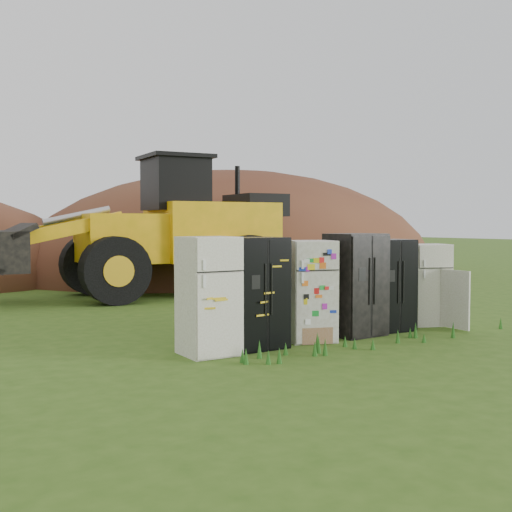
{
  "coord_description": "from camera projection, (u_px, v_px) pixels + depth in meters",
  "views": [
    {
      "loc": [
        -7.22,
        -8.34,
        1.98
      ],
      "look_at": [
        -0.26,
        2.0,
        1.33
      ],
      "focal_mm": 45.0,
      "sensor_mm": 36.0,
      "label": 1
    }
  ],
  "objects": [
    {
      "name": "fridge_black_side",
      "position": [
        254.0,
        293.0,
        10.08
      ],
      "size": [
        0.92,
        0.73,
        1.75
      ],
      "primitive_type": null,
      "rotation": [
        0.0,
        0.0,
        -0.01
      ],
      "color": "black",
      "rests_on": "ground"
    },
    {
      "name": "fridge_sticker",
      "position": [
        311.0,
        291.0,
        10.69
      ],
      "size": [
        0.94,
        0.91,
        1.68
      ],
      "primitive_type": null,
      "rotation": [
        0.0,
        0.0,
        -0.36
      ],
      "color": "silver",
      "rests_on": "ground"
    },
    {
      "name": "fridge_dark_mid",
      "position": [
        355.0,
        284.0,
        11.23
      ],
      "size": [
        0.93,
        0.76,
        1.79
      ],
      "primitive_type": null,
      "rotation": [
        0.0,
        0.0,
        0.02
      ],
      "color": "black",
      "rests_on": "ground"
    },
    {
      "name": "fridge_black_right",
      "position": [
        387.0,
        285.0,
        11.73
      ],
      "size": [
        0.91,
        0.79,
        1.67
      ],
      "primitive_type": null,
      "rotation": [
        0.0,
        0.0,
        -0.11
      ],
      "color": "black",
      "rests_on": "ground"
    },
    {
      "name": "fridge_open_door",
      "position": [
        428.0,
        284.0,
        12.4
      ],
      "size": [
        0.91,
        0.88,
        1.56
      ],
      "primitive_type": null,
      "rotation": [
        0.0,
        0.0,
        -0.41
      ],
      "color": "white",
      "rests_on": "ground"
    },
    {
      "name": "dirt_mound_right",
      "position": [
        240.0,
        273.0,
        24.92
      ],
      "size": [
        17.11,
        12.55,
        7.96
      ],
      "primitive_type": "ellipsoid",
      "color": "#4F2619",
      "rests_on": "ground"
    },
    {
      "name": "wheel_loader",
      "position": [
        142.0,
        226.0,
        16.97
      ],
      "size": [
        8.15,
        4.04,
        3.79
      ],
      "primitive_type": null,
      "rotation": [
        0.0,
        0.0,
        -0.11
      ],
      "color": "#F2AC10",
      "rests_on": "ground"
    },
    {
      "name": "ground",
      "position": [
        333.0,
        337.0,
        11.04
      ],
      "size": [
        120.0,
        120.0,
        0.0
      ],
      "primitive_type": "plane",
      "color": "#325516",
      "rests_on": "ground"
    },
    {
      "name": "fridge_leftmost",
      "position": [
        209.0,
        296.0,
        9.58
      ],
      "size": [
        0.82,
        0.79,
        1.77
      ],
      "primitive_type": null,
      "rotation": [
        0.0,
        0.0,
        -0.05
      ],
      "color": "white",
      "rests_on": "ground"
    }
  ]
}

